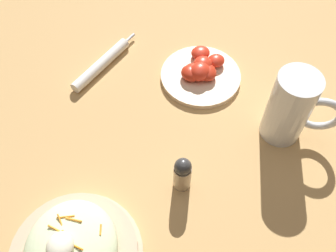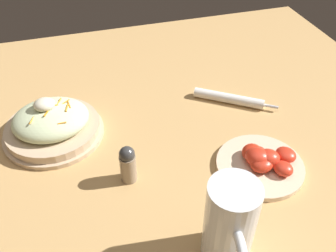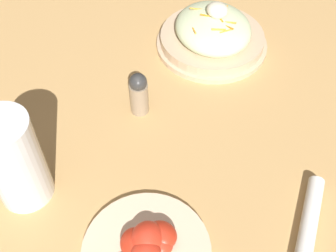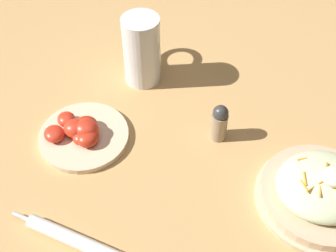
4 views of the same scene
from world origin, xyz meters
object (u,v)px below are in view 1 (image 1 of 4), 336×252
at_px(beer_mug, 290,111).
at_px(tomato_plate, 201,72).
at_px(salt_shaker, 182,174).
at_px(napkin_roll, 101,64).

relative_size(beer_mug, tomato_plate, 0.89).
relative_size(tomato_plate, salt_shaker, 2.12).
distance_m(napkin_roll, tomato_plate, 0.23).
distance_m(napkin_roll, salt_shaker, 0.36).
bearing_deg(salt_shaker, tomato_plate, -9.81).
xyz_separation_m(tomato_plate, salt_shaker, (-0.28, 0.05, 0.03)).
relative_size(napkin_roll, tomato_plate, 1.01).
xyz_separation_m(beer_mug, tomato_plate, (0.15, 0.16, -0.05)).
bearing_deg(salt_shaker, napkin_roll, 31.37).
xyz_separation_m(beer_mug, napkin_roll, (0.18, 0.40, -0.06)).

